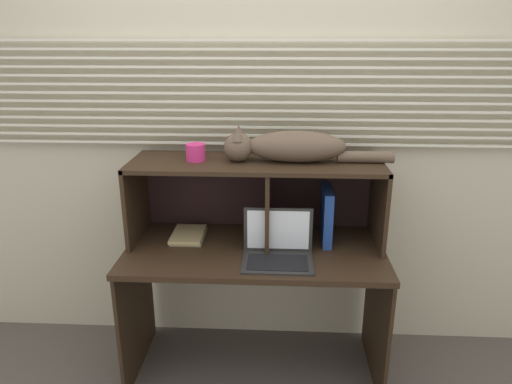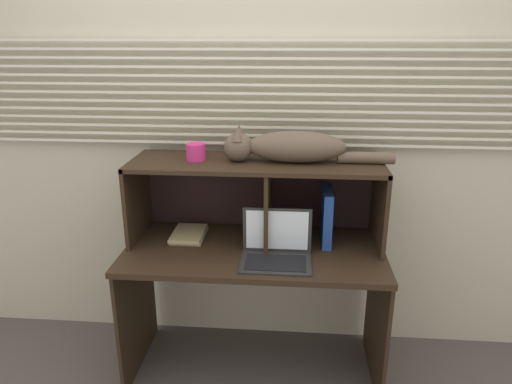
{
  "view_description": "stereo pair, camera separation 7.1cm",
  "coord_description": "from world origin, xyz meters",
  "px_view_note": "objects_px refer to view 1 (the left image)",
  "views": [
    {
      "loc": [
        0.12,
        -1.96,
        1.76
      ],
      "look_at": [
        0.0,
        0.3,
        0.99
      ],
      "focal_mm": 32.76,
      "sensor_mm": 36.0,
      "label": 1
    },
    {
      "loc": [
        0.19,
        -1.96,
        1.76
      ],
      "look_at": [
        0.0,
        0.3,
        0.99
      ],
      "focal_mm": 32.76,
      "sensor_mm": 36.0,
      "label": 2
    }
  ],
  "objects_px": {
    "laptop": "(278,250)",
    "small_basket": "(196,152)",
    "binder_upright": "(326,215)",
    "cat": "(288,147)",
    "book_stack": "(188,235)"
  },
  "relations": [
    {
      "from": "small_basket",
      "to": "binder_upright",
      "type": "bearing_deg",
      "value": 0.0
    },
    {
      "from": "laptop",
      "to": "binder_upright",
      "type": "xyz_separation_m",
      "value": [
        0.25,
        0.23,
        0.09
      ]
    },
    {
      "from": "binder_upright",
      "to": "small_basket",
      "type": "bearing_deg",
      "value": 180.0
    },
    {
      "from": "binder_upright",
      "to": "book_stack",
      "type": "height_order",
      "value": "binder_upright"
    },
    {
      "from": "cat",
      "to": "laptop",
      "type": "relative_size",
      "value": 2.5
    },
    {
      "from": "small_basket",
      "to": "cat",
      "type": "bearing_deg",
      "value": 0.0
    },
    {
      "from": "laptop",
      "to": "cat",
      "type": "bearing_deg",
      "value": 79.3
    },
    {
      "from": "laptop",
      "to": "book_stack",
      "type": "relative_size",
      "value": 1.38
    },
    {
      "from": "laptop",
      "to": "small_basket",
      "type": "bearing_deg",
      "value": 151.21
    },
    {
      "from": "cat",
      "to": "small_basket",
      "type": "bearing_deg",
      "value": 180.0
    },
    {
      "from": "book_stack",
      "to": "small_basket",
      "type": "xyz_separation_m",
      "value": [
        0.06,
        0.0,
        0.45
      ]
    },
    {
      "from": "small_basket",
      "to": "book_stack",
      "type": "bearing_deg",
      "value": -175.07
    },
    {
      "from": "cat",
      "to": "book_stack",
      "type": "xyz_separation_m",
      "value": [
        -0.52,
        -0.0,
        -0.49
      ]
    },
    {
      "from": "cat",
      "to": "small_basket",
      "type": "height_order",
      "value": "cat"
    },
    {
      "from": "laptop",
      "to": "book_stack",
      "type": "xyz_separation_m",
      "value": [
        -0.48,
        0.23,
        -0.03
      ]
    }
  ]
}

